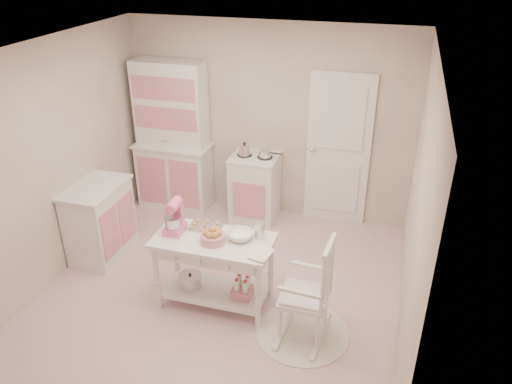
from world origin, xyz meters
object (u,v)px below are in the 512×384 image
at_px(stove, 255,187).
at_px(rocking_chair, 305,289).
at_px(bread_basket, 213,238).
at_px(stand_mixer, 174,217).
at_px(base_cabinet, 100,221).
at_px(hutch, 172,137).
at_px(work_table, 214,272).

height_order(stove, rocking_chair, rocking_chair).
height_order(rocking_chair, bread_basket, rocking_chair).
xyz_separation_m(stand_mixer, bread_basket, (0.44, -0.07, -0.12)).
distance_m(base_cabinet, bread_basket, 1.79).
bearing_deg(stand_mixer, bread_basket, -11.28).
distance_m(hutch, base_cabinet, 1.57).
relative_size(rocking_chair, work_table, 0.92).
xyz_separation_m(hutch, bread_basket, (1.33, -1.96, -0.19)).
relative_size(rocking_chair, stand_mixer, 3.24).
xyz_separation_m(hutch, stove, (1.20, -0.05, -0.58)).
relative_size(work_table, bread_basket, 4.80).
bearing_deg(stand_mixer, hutch, 113.03).
distance_m(stove, stand_mixer, 1.94).
height_order(rocking_chair, work_table, rocking_chair).
bearing_deg(bread_basket, hutch, 124.18).
bearing_deg(bread_basket, stove, 94.01).
xyz_separation_m(base_cabinet, stand_mixer, (1.22, -0.47, 0.51)).
xyz_separation_m(stove, base_cabinet, (-1.53, -1.37, 0.00)).
distance_m(stove, rocking_chair, 2.34).
distance_m(hutch, rocking_chair, 3.16).
distance_m(rocking_chair, work_table, 1.02).
bearing_deg(base_cabinet, stand_mixer, -21.04).
relative_size(rocking_chair, bread_basket, 4.40).
xyz_separation_m(rocking_chair, stand_mixer, (-1.41, 0.22, 0.42)).
relative_size(stove, rocking_chair, 0.84).
relative_size(hutch, base_cabinet, 2.26).
height_order(rocking_chair, stand_mixer, stand_mixer).
bearing_deg(rocking_chair, base_cabinet, 169.43).
relative_size(stove, stand_mixer, 2.71).
bearing_deg(rocking_chair, work_table, 172.69).
distance_m(hutch, stand_mixer, 2.10).
bearing_deg(work_table, hutch, 124.46).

